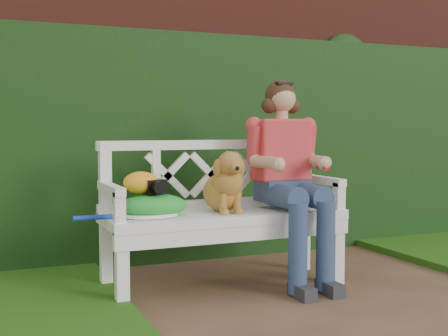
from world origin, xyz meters
name	(u,v)px	position (x,y,z in m)	size (l,w,h in m)	color
ground	(361,317)	(0.00, 0.00, 0.00)	(60.00, 60.00, 0.00)	#533324
brick_wall	(223,115)	(0.00, 1.90, 1.10)	(10.00, 0.30, 2.20)	maroon
ivy_hedge	(233,147)	(0.00, 1.68, 0.85)	(10.00, 0.18, 1.70)	#1B3612
garden_bench	(224,249)	(-0.44, 0.84, 0.24)	(1.58, 0.60, 0.48)	white
seated_woman	(284,186)	(-0.02, 0.82, 0.62)	(0.52, 0.70, 1.24)	#F95D75
dog	(224,181)	(-0.45, 0.80, 0.67)	(0.26, 0.35, 0.38)	#B17D3C
tennis_racket	(145,214)	(-0.96, 0.79, 0.50)	(0.64, 0.27, 0.03)	silver
green_bag	(153,205)	(-0.91, 0.79, 0.55)	(0.40, 0.31, 0.14)	#2E7D37
camera_item	(154,186)	(-0.90, 0.78, 0.66)	(0.12, 0.09, 0.08)	black
baseball_glove	(141,183)	(-0.98, 0.81, 0.68)	(0.21, 0.15, 0.13)	orange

